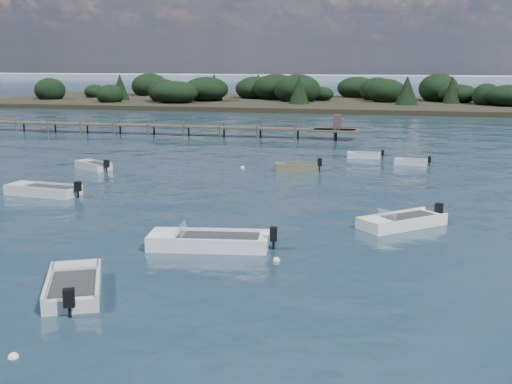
% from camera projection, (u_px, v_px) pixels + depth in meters
% --- Properties ---
extents(ground, '(400.00, 400.00, 0.00)m').
position_uv_depth(ground, '(315.00, 127.00, 81.96)').
color(ground, '#152531').
rests_on(ground, ground).
extents(dinghy_mid_white_a, '(6.04, 2.83, 1.39)m').
position_uv_depth(dinghy_mid_white_a, '(208.00, 244.00, 29.73)').
color(dinghy_mid_white_a, silver).
rests_on(dinghy_mid_white_a, ground).
extents(dinghy_extra_a, '(3.53, 4.62, 1.30)m').
position_uv_depth(dinghy_extra_a, '(74.00, 289.00, 23.90)').
color(dinghy_extra_a, '#AFB3B7').
rests_on(dinghy_extra_a, ground).
extents(tender_far_grey, '(3.65, 2.90, 1.21)m').
position_uv_depth(tender_far_grey, '(93.00, 167.00, 50.80)').
color(tender_far_grey, '#AFB3B7').
rests_on(tender_far_grey, ground).
extents(tender_far_white, '(3.72, 2.11, 1.25)m').
position_uv_depth(tender_far_white, '(296.00, 169.00, 50.04)').
color(tender_far_white, '#6A6446').
rests_on(tender_far_white, ground).
extents(tender_far_grey_b, '(2.97, 1.32, 1.00)m').
position_uv_depth(tender_far_grey_b, '(411.00, 163.00, 52.90)').
color(tender_far_grey_b, '#AFB3B7').
rests_on(tender_far_grey_b, ground).
extents(dinghy_mid_grey, '(5.23, 2.27, 1.30)m').
position_uv_depth(dinghy_mid_grey, '(43.00, 192.00, 41.25)').
color(dinghy_mid_grey, '#AFB3B7').
rests_on(dinghy_mid_grey, ground).
extents(dinghy_extra_b, '(3.19, 1.24, 1.05)m').
position_uv_depth(dinghy_extra_b, '(364.00, 156.00, 56.53)').
color(dinghy_extra_b, '#AFB3B7').
rests_on(dinghy_extra_b, ground).
extents(dinghy_mid_white_b, '(4.69, 4.53, 1.27)m').
position_uv_depth(dinghy_mid_white_b, '(402.00, 223.00, 33.44)').
color(dinghy_mid_white_b, silver).
rests_on(dinghy_mid_white_b, ground).
extents(buoy_a, '(0.32, 0.32, 0.32)m').
position_uv_depth(buoy_a, '(13.00, 358.00, 18.79)').
color(buoy_a, white).
rests_on(buoy_a, ground).
extents(buoy_b, '(0.32, 0.32, 0.32)m').
position_uv_depth(buoy_b, '(276.00, 261.00, 27.82)').
color(buoy_b, white).
rests_on(buoy_b, ground).
extents(buoy_e, '(0.32, 0.32, 0.32)m').
position_uv_depth(buoy_e, '(243.00, 168.00, 51.51)').
color(buoy_e, white).
rests_on(buoy_e, ground).
extents(buoy_extra_a, '(0.32, 0.32, 0.32)m').
position_uv_depth(buoy_extra_a, '(96.00, 169.00, 50.77)').
color(buoy_extra_a, white).
rests_on(buoy_extra_a, ground).
extents(jetty, '(64.50, 3.20, 3.40)m').
position_uv_depth(jetty, '(117.00, 125.00, 75.10)').
color(jetty, '#453C33').
rests_on(jetty, ground).
extents(far_headland, '(190.00, 40.00, 5.80)m').
position_uv_depth(far_headland, '(485.00, 97.00, 114.21)').
color(far_headland, black).
rests_on(far_headland, ground).
extents(distant_haze, '(280.00, 20.00, 2.40)m').
position_uv_depth(distant_haze, '(155.00, 80.00, 263.96)').
color(distant_haze, '#8597A4').
rests_on(distant_haze, ground).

